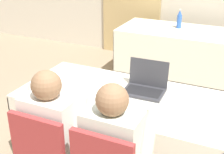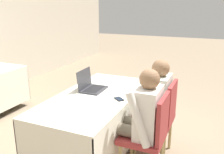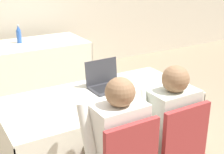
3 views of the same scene
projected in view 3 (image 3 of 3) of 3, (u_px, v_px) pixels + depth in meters
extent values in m
cube|color=silver|center=(100.00, 97.00, 2.81)|extent=(1.76, 0.86, 0.02)
cube|color=silver|center=(125.00, 149.00, 2.58)|extent=(1.76, 0.01, 0.61)
cube|color=silver|center=(81.00, 110.00, 3.26)|extent=(1.76, 0.01, 0.61)
cube|color=silver|center=(172.00, 107.00, 3.34)|extent=(0.01, 0.86, 0.61)
cube|color=silver|center=(26.00, 44.00, 4.58)|extent=(1.76, 0.86, 0.02)
cube|color=silver|center=(36.00, 73.00, 4.35)|extent=(1.76, 0.01, 0.61)
cube|color=silver|center=(20.00, 58.00, 5.03)|extent=(1.76, 0.01, 0.61)
cube|color=silver|center=(80.00, 56.00, 5.11)|extent=(0.01, 0.86, 0.61)
cylinder|color=#333333|center=(30.00, 87.00, 4.82)|extent=(0.06, 0.06, 0.11)
cube|color=#333338|center=(109.00, 88.00, 2.95)|extent=(0.36, 0.26, 0.02)
cube|color=black|center=(109.00, 87.00, 2.95)|extent=(0.31, 0.18, 0.00)
cube|color=#333338|center=(101.00, 71.00, 3.02)|extent=(0.35, 0.04, 0.24)
cube|color=black|center=(101.00, 71.00, 3.02)|extent=(0.31, 0.03, 0.21)
cube|color=black|center=(116.00, 109.00, 2.55)|extent=(0.14, 0.14, 0.01)
cube|color=#192333|center=(116.00, 108.00, 2.55)|extent=(0.12, 0.13, 0.00)
cube|color=white|center=(99.00, 94.00, 2.84)|extent=(0.28, 0.34, 0.00)
cylinder|color=#2D5BB7|center=(19.00, 37.00, 4.59)|extent=(0.07, 0.07, 0.19)
cone|color=#2D5BB7|center=(18.00, 28.00, 4.54)|extent=(0.06, 0.06, 0.07)
cylinder|color=silver|center=(18.00, 25.00, 4.53)|extent=(0.03, 0.03, 0.01)
cube|color=#9E3333|center=(166.00, 151.00, 2.49)|extent=(0.44, 0.44, 0.05)
cube|color=#9E3333|center=(186.00, 135.00, 2.24)|extent=(0.40, 0.04, 0.45)
cylinder|color=#665B4C|center=(117.00, 147.00, 2.38)|extent=(0.13, 0.42, 0.13)
cylinder|color=#665B4C|center=(96.00, 154.00, 2.29)|extent=(0.13, 0.42, 0.13)
cube|color=silver|center=(120.00, 139.00, 2.12)|extent=(0.36, 0.22, 0.52)
cylinder|color=silver|center=(141.00, 128.00, 2.25)|extent=(0.08, 0.26, 0.54)
cylinder|color=silver|center=(89.00, 144.00, 2.05)|extent=(0.08, 0.26, 0.54)
sphere|color=#8C6647|center=(120.00, 92.00, 2.00)|extent=(0.20, 0.20, 0.20)
cylinder|color=#665B4C|center=(165.00, 131.00, 2.60)|extent=(0.13, 0.42, 0.13)
cylinder|color=#665B4C|center=(147.00, 137.00, 2.52)|extent=(0.13, 0.42, 0.13)
cylinder|color=#665B4C|center=(150.00, 152.00, 2.85)|extent=(0.10, 0.10, 0.48)
cube|color=silver|center=(172.00, 122.00, 2.35)|extent=(0.36, 0.22, 0.52)
cylinder|color=silver|center=(189.00, 113.00, 2.48)|extent=(0.08, 0.26, 0.54)
cylinder|color=silver|center=(147.00, 126.00, 2.28)|extent=(0.08, 0.26, 0.54)
sphere|color=#8C6647|center=(175.00, 79.00, 2.23)|extent=(0.20, 0.20, 0.20)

